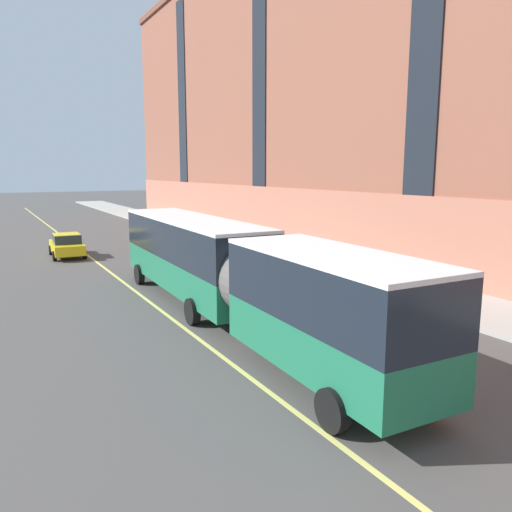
{
  "coord_description": "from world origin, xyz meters",
  "views": [
    {
      "loc": [
        -8.43,
        -10.15,
        5.69
      ],
      "look_at": [
        2.51,
        9.48,
        1.8
      ],
      "focal_mm": 35.0,
      "sensor_mm": 36.0,
      "label": 1
    }
  ],
  "objects": [
    {
      "name": "parked_car_red_5",
      "position": [
        5.69,
        5.29,
        0.78
      ],
      "size": [
        2.04,
        4.75,
        1.56
      ],
      "color": "#B21E19",
      "rests_on": "ground"
    },
    {
      "name": "ground_plane",
      "position": [
        0.0,
        0.0,
        0.0
      ],
      "size": [
        260.0,
        260.0,
        0.0
      ],
      "primitive_type": "plane",
      "color": "#4C4947"
    },
    {
      "name": "taxi_cab",
      "position": [
        -3.51,
        24.37,
        0.78
      ],
      "size": [
        2.16,
        4.34,
        1.56
      ],
      "color": "yellow",
      "rests_on": "ground"
    },
    {
      "name": "lane_centerline",
      "position": [
        -2.23,
        3.0,
        0.0
      ],
      "size": [
        0.16,
        140.0,
        0.01
      ],
      "primitive_type": "cube",
      "color": "#E0D66B",
      "rests_on": "ground"
    },
    {
      "name": "parked_car_white_0",
      "position": [
        5.47,
        32.79,
        0.78
      ],
      "size": [
        2.08,
        4.56,
        1.56
      ],
      "color": "silver",
      "rests_on": "ground"
    },
    {
      "name": "parked_car_red_3",
      "position": [
        5.43,
        24.18,
        0.78
      ],
      "size": [
        1.99,
        4.57,
        1.56
      ],
      "color": "#B21E19",
      "rests_on": "ground"
    },
    {
      "name": "sidewalk",
      "position": [
        9.04,
        3.0,
        0.07
      ],
      "size": [
        4.59,
        160.0,
        0.15
      ],
      "primitive_type": "cube",
      "color": "#ADA89E",
      "rests_on": "ground"
    },
    {
      "name": "city_bus",
      "position": [
        -0.53,
        6.18,
        2.11
      ],
      "size": [
        3.29,
        19.77,
        3.64
      ],
      "color": "#1E704C",
      "rests_on": "ground"
    }
  ]
}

